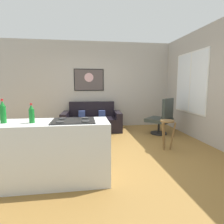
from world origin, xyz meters
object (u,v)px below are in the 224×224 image
coffee_table (90,125)px  wall_painting (89,80)px  armchair (162,117)px  couch (92,121)px  soda_bottle_2 (32,114)px  bar_stool (167,127)px  soda_bottle (3,112)px

coffee_table → wall_painting: (0.03, 1.58, 1.17)m
armchair → wall_painting: (-2.01, 1.31, 1.08)m
armchair → couch: bearing=158.0°
coffee_table → armchair: size_ratio=0.86×
coffee_table → armchair: armchair is taller
soda_bottle_2 → armchair: bearing=39.3°
bar_stool → soda_bottle: bearing=-159.1°
bar_stool → soda_bottle: (-2.85, -1.09, 0.55)m
couch → coffee_table: bearing=-94.5°
armchair → soda_bottle: size_ratio=3.16×
armchair → soda_bottle_2: bearing=-140.7°
coffee_table → soda_bottle_2: size_ratio=3.34×
coffee_table → soda_bottle: soda_bottle is taller
armchair → bar_stool: bearing=-108.5°
bar_stool → wall_painting: 3.19m
couch → armchair: armchair is taller
couch → bar_stool: bearing=-52.7°
couch → soda_bottle: bearing=-112.9°
bar_stool → armchair: bearing=71.5°
armchair → wall_painting: bearing=146.9°
couch → soda_bottle_2: bearing=-106.5°
couch → coffee_table: size_ratio=2.07×
armchair → coffee_table: bearing=-172.4°
soda_bottle_2 → wall_painting: 3.82m
soda_bottle_2 → coffee_table: bearing=67.9°
coffee_table → wall_painting: bearing=89.0°
bar_stool → wall_painting: wall_painting is taller
soda_bottle → bar_stool: bearing=20.9°
couch → wall_painting: wall_painting is taller
armchair → soda_bottle_2: (-2.88, -2.36, 0.52)m
soda_bottle → wall_painting: size_ratio=0.34×
coffee_table → soda_bottle_2: 2.34m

